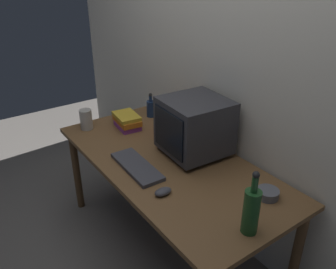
# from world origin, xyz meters

# --- Properties ---
(ground_plane) EXTENTS (6.00, 6.00, 0.00)m
(ground_plane) POSITION_xyz_m (0.00, 0.00, 0.00)
(ground_plane) COLOR slate
(back_wall) EXTENTS (4.00, 0.08, 2.50)m
(back_wall) POSITION_xyz_m (0.00, 0.46, 1.25)
(back_wall) COLOR silver
(back_wall) RESTS_ON ground
(desk) EXTENTS (1.68, 0.79, 0.71)m
(desk) POSITION_xyz_m (0.00, 0.00, 0.63)
(desk) COLOR brown
(desk) RESTS_ON ground
(crt_monitor) EXTENTS (0.40, 0.41, 0.37)m
(crt_monitor) POSITION_xyz_m (0.03, 0.19, 0.90)
(crt_monitor) COLOR #333338
(crt_monitor) RESTS_ON desk
(keyboard) EXTENTS (0.43, 0.17, 0.02)m
(keyboard) POSITION_xyz_m (-0.03, -0.21, 0.72)
(keyboard) COLOR #3F3F47
(keyboard) RESTS_ON desk
(computer_mouse) EXTENTS (0.06, 0.10, 0.04)m
(computer_mouse) POSITION_xyz_m (0.28, -0.23, 0.73)
(computer_mouse) COLOR #3F3F47
(computer_mouse) RESTS_ON desk
(bottle_tall) EXTENTS (0.08, 0.08, 0.33)m
(bottle_tall) POSITION_xyz_m (0.74, -0.06, 0.83)
(bottle_tall) COLOR #1E4C23
(bottle_tall) RESTS_ON desk
(bottle_short) EXTENTS (0.07, 0.07, 0.20)m
(bottle_short) POSITION_xyz_m (-0.63, 0.28, 0.78)
(bottle_short) COLOR navy
(bottle_short) RESTS_ON desk
(book_stack) EXTENTS (0.25, 0.18, 0.10)m
(book_stack) POSITION_xyz_m (-0.56, 0.02, 0.76)
(book_stack) COLOR #843893
(book_stack) RESTS_ON desk
(mug) EXTENTS (0.12, 0.08, 0.09)m
(mug) POSITION_xyz_m (-0.34, 0.17, 0.75)
(mug) COLOR #CC383D
(mug) RESTS_ON desk
(cd_spindle) EXTENTS (0.12, 0.12, 0.04)m
(cd_spindle) POSITION_xyz_m (0.62, 0.21, 0.73)
(cd_spindle) COLOR #595B66
(cd_spindle) RESTS_ON desk
(metal_canister) EXTENTS (0.09, 0.09, 0.15)m
(metal_canister) POSITION_xyz_m (-0.72, -0.23, 0.78)
(metal_canister) COLOR #B7B2A8
(metal_canister) RESTS_ON desk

